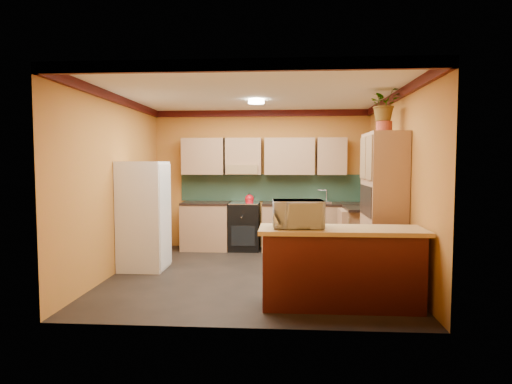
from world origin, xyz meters
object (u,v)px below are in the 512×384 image
stove (244,226)px  pantry (383,208)px  base_cabinets_back (277,227)px  breakfast_bar (341,270)px  microwave (298,214)px  fridge (144,216)px

stove → pantry: (2.16, -2.03, 0.59)m
base_cabinets_back → breakfast_bar: bearing=-75.8°
stove → microwave: (0.92, -3.18, 0.63)m
breakfast_bar → microwave: microwave is taller
stove → fridge: bearing=-132.3°
stove → pantry: pantry is taller
fridge → pantry: size_ratio=0.81×
fridge → microwave: bearing=-34.0°
pantry → breakfast_bar: 1.49m
base_cabinets_back → breakfast_bar: same height
microwave → fridge: bearing=142.1°
pantry → stove: bearing=136.8°
fridge → microwave: fridge is taller
pantry → microwave: bearing=-137.1°
base_cabinets_back → fridge: size_ratio=2.15×
microwave → breakfast_bar: bearing=-3.9°
base_cabinets_back → pantry: (1.53, -2.03, 0.61)m
base_cabinets_back → fridge: 2.64m
stove → pantry: size_ratio=0.43×
fridge → breakfast_bar: fridge is taller
breakfast_bar → base_cabinets_back: bearing=104.2°
breakfast_bar → microwave: size_ratio=3.11×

